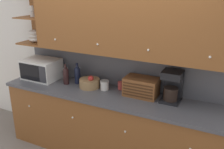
{
  "coord_description": "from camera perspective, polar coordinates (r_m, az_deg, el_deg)",
  "views": [
    {
      "loc": [
        1.35,
        -2.93,
        2.25
      ],
      "look_at": [
        0.0,
        -0.21,
        1.17
      ],
      "focal_mm": 40.0,
      "sensor_mm": 36.0,
      "label": 1
    }
  ],
  "objects": [
    {
      "name": "wine_bottle",
      "position": [
        3.55,
        -10.49,
        -0.09
      ],
      "size": [
        0.08,
        0.08,
        0.3
      ],
      "color": "black",
      "rests_on": "counter_unit"
    },
    {
      "name": "coffee_maker",
      "position": [
        3.04,
        13.54,
        -2.52
      ],
      "size": [
        0.23,
        0.24,
        0.38
      ],
      "color": "black",
      "rests_on": "counter_unit"
    },
    {
      "name": "storage_canister",
      "position": [
        3.32,
        -1.71,
        -2.44
      ],
      "size": [
        0.12,
        0.12,
        0.13
      ],
      "color": "silver",
      "rests_on": "counter_unit"
    },
    {
      "name": "microwave",
      "position": [
        3.84,
        -15.81,
        1.21
      ],
      "size": [
        0.51,
        0.39,
        0.3
      ],
      "color": "silver",
      "rests_on": "counter_unit"
    },
    {
      "name": "upper_cabinets",
      "position": [
        3.01,
        3.11,
        11.74
      ],
      "size": [
        2.95,
        0.4,
        0.78
      ],
      "color": "brown",
      "rests_on": "backsplash_panel"
    },
    {
      "name": "bread_box",
      "position": [
        3.15,
        6.71,
        -2.8
      ],
      "size": [
        0.42,
        0.27,
        0.24
      ],
      "color": "brown",
      "rests_on": "counter_unit"
    },
    {
      "name": "second_wine_bottle",
      "position": [
        3.54,
        -7.91,
        0.06
      ],
      "size": [
        0.09,
        0.09,
        0.3
      ],
      "color": "black",
      "rests_on": "counter_unit"
    },
    {
      "name": "backsplash_panel",
      "position": [
        3.39,
        1.55,
        1.46
      ],
      "size": [
        2.95,
        0.01,
        0.51
      ],
      "color": "#4C4C51",
      "rests_on": "counter_unit"
    },
    {
      "name": "ground_plane",
      "position": [
        3.93,
        1.42,
        -15.28
      ],
      "size": [
        24.0,
        24.0,
        0.0
      ],
      "primitive_type": "plane",
      "color": "slate"
    },
    {
      "name": "wine_glass",
      "position": [
        3.74,
        -10.7,
        0.77
      ],
      "size": [
        0.07,
        0.07,
        0.18
      ],
      "color": "silver",
      "rests_on": "counter_unit"
    },
    {
      "name": "mug",
      "position": [
        3.34,
        2.08,
        -2.51
      ],
      "size": [
        0.09,
        0.08,
        0.11
      ],
      "color": "#B73D38",
      "rests_on": "counter_unit"
    },
    {
      "name": "counter_unit",
      "position": [
        3.45,
        -0.69,
        -11.46
      ],
      "size": [
        2.97,
        0.64,
        0.94
      ],
      "color": "brown",
      "rests_on": "ground_plane"
    },
    {
      "name": "wall_back",
      "position": [
        3.39,
        1.82,
        3.32
      ],
      "size": [
        5.35,
        0.06,
        2.6
      ],
      "color": "white",
      "rests_on": "ground_plane"
    },
    {
      "name": "fruit_basket",
      "position": [
        3.41,
        -5.14,
        -1.92
      ],
      "size": [
        0.28,
        0.28,
        0.18
      ],
      "color": "#937047",
      "rests_on": "counter_unit"
    }
  ]
}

